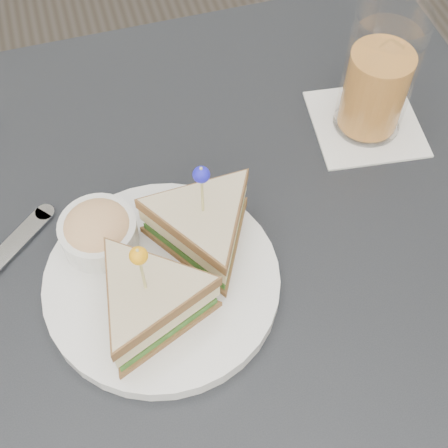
# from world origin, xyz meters

# --- Properties ---
(ground_plane) EXTENTS (3.50, 3.50, 0.00)m
(ground_plane) POSITION_xyz_m (0.00, 0.00, 0.00)
(ground_plane) COLOR #3F3833
(table) EXTENTS (0.80, 0.80, 0.75)m
(table) POSITION_xyz_m (0.00, 0.00, 0.67)
(table) COLOR black
(table) RESTS_ON ground
(plate_meal) EXTENTS (0.29, 0.27, 0.14)m
(plate_meal) POSITION_xyz_m (-0.06, -0.01, 0.79)
(plate_meal) COLOR white
(plate_meal) RESTS_ON table
(drink_set) EXTENTS (0.14, 0.14, 0.17)m
(drink_set) POSITION_xyz_m (0.23, 0.14, 0.82)
(drink_set) COLOR white
(drink_set) RESTS_ON table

